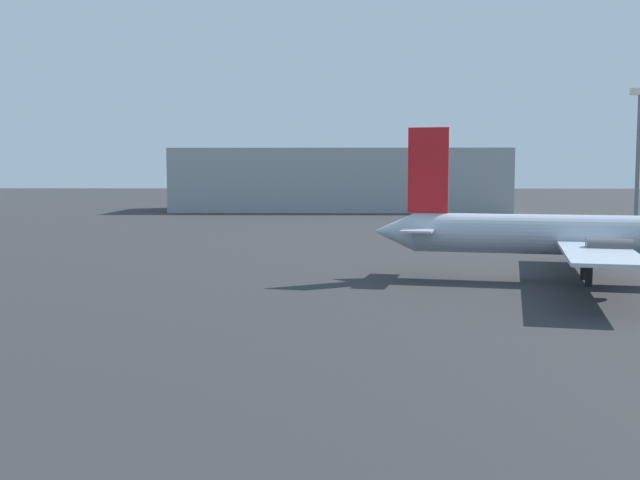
% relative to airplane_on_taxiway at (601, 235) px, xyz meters
% --- Properties ---
extents(airplane_on_taxiway, '(31.32, 28.06, 10.47)m').
position_rel_airplane_on_taxiway_xyz_m(airplane_on_taxiway, '(0.00, 0.00, 0.00)').
color(airplane_on_taxiway, '#B2BCCC').
rests_on(airplane_on_taxiway, ground_plane).
extents(light_mast_right, '(2.40, 0.50, 17.07)m').
position_rel_airplane_on_taxiway_xyz_m(light_mast_right, '(18.01, 41.45, 6.55)').
color(light_mast_right, slate).
rests_on(light_mast_right, ground_plane).
extents(terminal_building, '(60.06, 20.90, 11.30)m').
position_rel_airplane_on_taxiway_xyz_m(terminal_building, '(-17.08, 93.53, 2.44)').
color(terminal_building, '#999EA3').
rests_on(terminal_building, ground_plane).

